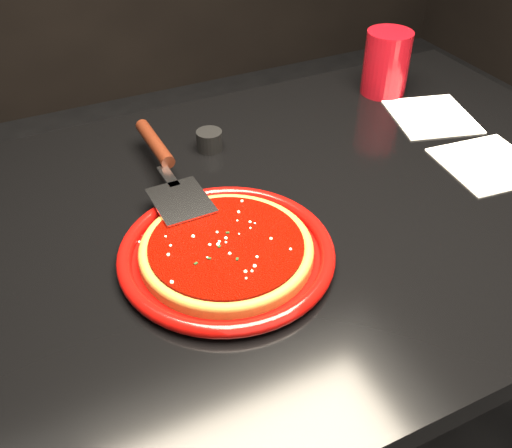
{
  "coord_description": "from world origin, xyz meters",
  "views": [
    {
      "loc": [
        -0.38,
        -0.62,
        1.29
      ],
      "look_at": [
        -0.1,
        -0.04,
        0.77
      ],
      "focal_mm": 40.0,
      "sensor_mm": 36.0,
      "label": 1
    }
  ],
  "objects_px": {
    "cup": "(386,63)",
    "ramekin": "(209,140)",
    "table": "(290,353)",
    "plate": "(227,253)",
    "pizza_server": "(168,167)"
  },
  "relations": [
    {
      "from": "cup",
      "to": "ramekin",
      "type": "relative_size",
      "value": 2.79
    },
    {
      "from": "table",
      "to": "cup",
      "type": "bearing_deg",
      "value": 37.2
    },
    {
      "from": "table",
      "to": "cup",
      "type": "xyz_separation_m",
      "value": [
        0.35,
        0.26,
        0.44
      ]
    },
    {
      "from": "plate",
      "to": "pizza_server",
      "type": "bearing_deg",
      "value": 94.01
    },
    {
      "from": "cup",
      "to": "ramekin",
      "type": "height_order",
      "value": "cup"
    },
    {
      "from": "pizza_server",
      "to": "cup",
      "type": "height_order",
      "value": "cup"
    },
    {
      "from": "pizza_server",
      "to": "ramekin",
      "type": "height_order",
      "value": "pizza_server"
    },
    {
      "from": "table",
      "to": "ramekin",
      "type": "relative_size",
      "value": 25.92
    },
    {
      "from": "plate",
      "to": "cup",
      "type": "height_order",
      "value": "cup"
    },
    {
      "from": "plate",
      "to": "ramekin",
      "type": "bearing_deg",
      "value": 72.36
    },
    {
      "from": "plate",
      "to": "cup",
      "type": "bearing_deg",
      "value": 33.71
    },
    {
      "from": "plate",
      "to": "pizza_server",
      "type": "distance_m",
      "value": 0.2
    },
    {
      "from": "table",
      "to": "plate",
      "type": "height_order",
      "value": "plate"
    },
    {
      "from": "table",
      "to": "ramekin",
      "type": "xyz_separation_m",
      "value": [
        -0.07,
        0.21,
        0.39
      ]
    },
    {
      "from": "plate",
      "to": "cup",
      "type": "distance_m",
      "value": 0.61
    }
  ]
}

